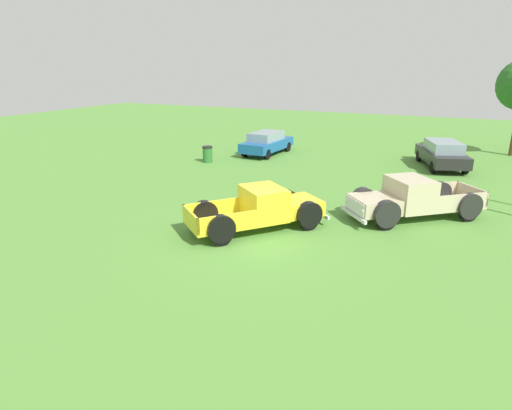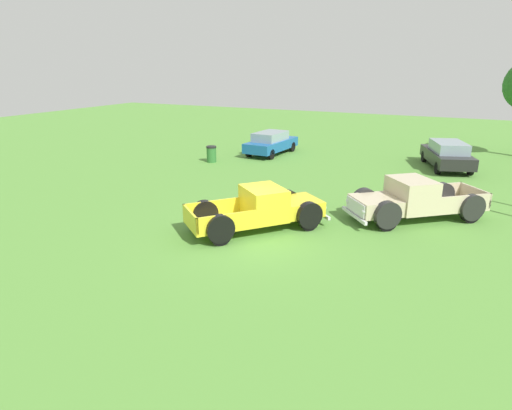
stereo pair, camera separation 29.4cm
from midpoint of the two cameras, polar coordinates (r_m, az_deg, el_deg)
The scene contains 6 objects.
ground_plane at distance 14.69m, azimuth -1.24°, elevation -4.30°, with size 80.00×80.00×0.00m, color #548C38.
pickup_truck_foreground at distance 15.32m, azimuth 0.65°, elevation -0.50°, with size 4.46×4.82×1.49m.
pickup_truck_behind_left at distance 17.16m, azimuth 18.66°, elevation 0.67°, with size 5.05×4.63×1.55m.
sedan_distant_a at distance 28.23m, azimuth 1.10°, elevation 8.16°, with size 2.07×4.43×1.44m.
sedan_distant_b at distance 26.55m, azimuth 22.81°, elevation 6.20°, with size 3.18×4.85×1.50m.
trash_can at distance 26.06m, azimuth -6.66°, elevation 6.59°, with size 0.59×0.59×0.95m.
Camera 1 is at (5.86, -12.27, 5.56)m, focal length 30.68 mm.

